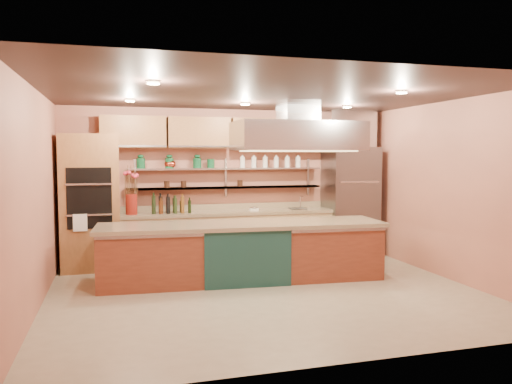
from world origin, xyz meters
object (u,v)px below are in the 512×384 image
object	(u,v)px
refrigerator	(350,201)
flower_vase	(132,204)
island	(243,252)
green_canister	(211,164)
copper_kettle	(171,164)
kitchen_scale	(254,208)

from	to	relation	value
refrigerator	flower_vase	distance (m)	4.13
refrigerator	island	world-z (taller)	refrigerator
island	flower_vase	world-z (taller)	flower_vase
island	green_canister	world-z (taller)	green_canister
refrigerator	copper_kettle	xyz separation A→B (m)	(-3.43, 0.23, 0.74)
refrigerator	kitchen_scale	bearing A→B (deg)	179.71
refrigerator	kitchen_scale	world-z (taller)	refrigerator
island	copper_kettle	xyz separation A→B (m)	(-0.93, 1.58, 1.34)
refrigerator	green_canister	world-z (taller)	refrigerator
island	kitchen_scale	xyz separation A→B (m)	(0.55, 1.36, 0.52)
flower_vase	green_canister	size ratio (longest dim) A/B	2.18
refrigerator	island	bearing A→B (deg)	-151.66
refrigerator	green_canister	xyz separation A→B (m)	(-2.70, 0.23, 0.75)
flower_vase	kitchen_scale	distance (m)	2.19
island	green_canister	distance (m)	2.08
green_canister	flower_vase	bearing A→B (deg)	-171.26
green_canister	copper_kettle	bearing A→B (deg)	180.00
refrigerator	copper_kettle	size ratio (longest dim) A/B	11.40
kitchen_scale	refrigerator	bearing A→B (deg)	-6.10
island	copper_kettle	bearing A→B (deg)	124.44
kitchen_scale	flower_vase	bearing A→B (deg)	174.20
island	flower_vase	xyz separation A→B (m)	(-1.63, 1.36, 0.66)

